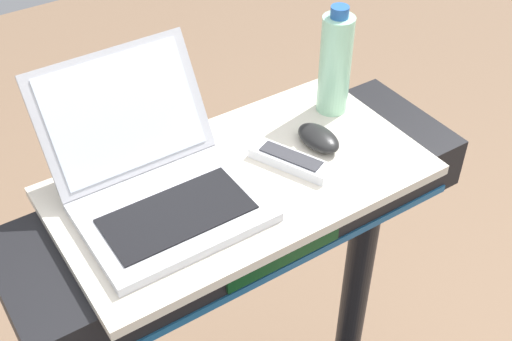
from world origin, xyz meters
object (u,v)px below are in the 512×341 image
(computer_mouse, at_px, (318,138))
(laptop, at_px, (156,179))
(tv_remote, at_px, (291,161))
(water_bottle, at_px, (335,64))

(computer_mouse, bearing_deg, laptop, 171.40)
(laptop, relative_size, computer_mouse, 3.41)
(computer_mouse, relative_size, tv_remote, 0.61)
(computer_mouse, bearing_deg, tv_remote, -168.62)
(laptop, bearing_deg, water_bottle, 7.73)
(laptop, distance_m, water_bottle, 0.43)
(computer_mouse, xyz_separation_m, tv_remote, (-0.08, -0.02, -0.01))
(laptop, distance_m, tv_remote, 0.26)
(tv_remote, bearing_deg, laptop, 167.76)
(water_bottle, xyz_separation_m, tv_remote, (-0.18, -0.10, -0.10))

